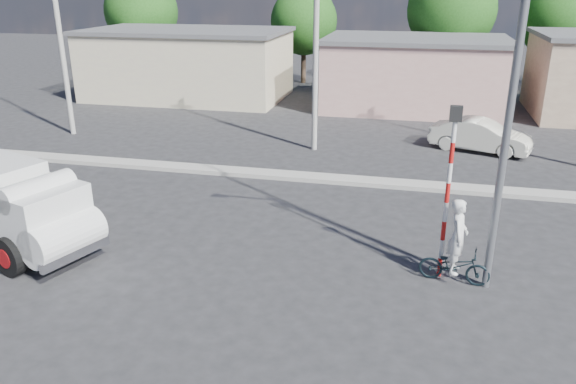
% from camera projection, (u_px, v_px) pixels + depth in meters
% --- Properties ---
extents(ground_plane, '(120.00, 120.00, 0.00)m').
position_uv_depth(ground_plane, '(304.00, 290.00, 13.58)').
color(ground_plane, '#262628').
rests_on(ground_plane, ground).
extents(median, '(40.00, 0.80, 0.16)m').
position_uv_depth(median, '(347.00, 180.00, 20.84)').
color(median, '#99968E').
rests_on(median, ground).
extents(truck, '(6.06, 3.79, 2.36)m').
position_uv_depth(truck, '(6.00, 204.00, 15.35)').
color(truck, black).
rests_on(truck, ground).
extents(bicycle, '(1.76, 0.78, 0.90)m').
position_uv_depth(bicycle, '(454.00, 266.00, 13.80)').
color(bicycle, black).
rests_on(bicycle, ground).
extents(cyclist, '(0.53, 0.74, 1.89)m').
position_uv_depth(cyclist, '(456.00, 247.00, 13.63)').
color(cyclist, white).
rests_on(cyclist, ground).
extents(car_cream, '(4.49, 2.72, 1.40)m').
position_uv_depth(car_cream, '(480.00, 136.00, 24.44)').
color(car_cream, silver).
rests_on(car_cream, ground).
extents(traffic_pole, '(0.28, 0.18, 4.36)m').
position_uv_depth(traffic_pole, '(449.00, 179.00, 13.35)').
color(traffic_pole, red).
rests_on(traffic_pole, ground).
extents(streetlight, '(2.34, 0.22, 9.00)m').
position_uv_depth(streetlight, '(506.00, 83.00, 12.04)').
color(streetlight, slate).
rests_on(streetlight, ground).
extents(building_row, '(37.80, 7.30, 4.44)m').
position_uv_depth(building_row, '(399.00, 70.00, 32.64)').
color(building_row, beige).
rests_on(building_row, ground).
extents(tree_row, '(51.24, 7.43, 8.42)m').
position_uv_depth(tree_row, '(506.00, 15.00, 36.24)').
color(tree_row, '#38281E').
rests_on(tree_row, ground).
extents(utility_poles, '(35.40, 0.24, 8.00)m').
position_uv_depth(utility_poles, '(445.00, 60.00, 22.39)').
color(utility_poles, '#99968E').
rests_on(utility_poles, ground).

